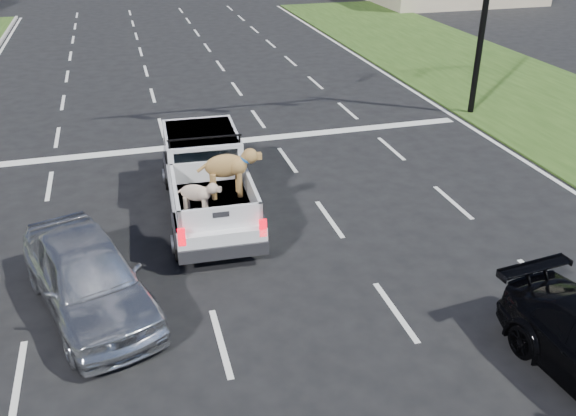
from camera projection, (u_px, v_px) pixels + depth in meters
name	position (u px, v px, depth m)	size (l,w,h in m)	color
ground	(311.00, 327.00, 11.65)	(160.00, 160.00, 0.00)	black
road_markings	(241.00, 185.00, 17.26)	(17.75, 60.00, 0.01)	silver
pickup_truck	(208.00, 177.00, 15.42)	(2.25, 5.54, 2.05)	black
silver_sedan	(88.00, 277.00, 11.81)	(1.80, 4.49, 1.53)	silver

